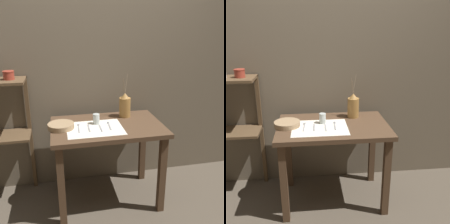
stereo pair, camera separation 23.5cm
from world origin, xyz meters
The scene contains 13 objects.
ground_plane centered at (0.00, 0.00, 0.00)m, with size 12.00×12.00×0.00m, color brown.
stone_wall_back centered at (0.00, 0.44, 1.20)m, with size 7.00×0.06×2.40m.
wooden_table centered at (0.00, 0.00, 0.66)m, with size 1.01×0.67×0.79m.
wooden_shelf_unit centered at (-0.98, 0.28, 0.83)m, with size 0.56×0.31×1.19m.
linen_cloth centered at (-0.12, -0.06, 0.79)m, with size 0.49×0.39×0.00m.
pitcher_with_flowers centered at (0.21, 0.18, 0.90)m, with size 0.11×0.11×0.42m.
wooden_bowl centered at (-0.41, 0.00, 0.81)m, with size 0.23×0.23×0.05m.
glass_tumbler_near centered at (-0.09, 0.04, 0.84)m, with size 0.06×0.06×0.09m.
spoon_inner centered at (-0.26, 0.00, 0.80)m, with size 0.03×0.17×0.02m.
knife_center centered at (-0.17, -0.06, 0.79)m, with size 0.02×0.16×0.00m.
fork_inner centered at (-0.07, -0.07, 0.79)m, with size 0.01×0.16×0.00m.
spoon_outer centered at (0.02, 0.00, 0.80)m, with size 0.03×0.17×0.02m.
metal_pot_small centered at (-0.83, 0.24, 1.24)m, with size 0.10×0.10×0.08m.
Camera 2 is at (-0.19, -2.21, 1.67)m, focal length 42.00 mm.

